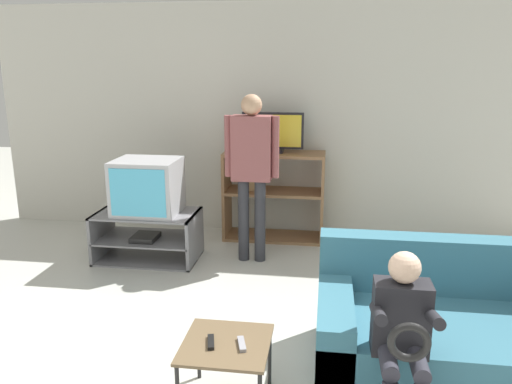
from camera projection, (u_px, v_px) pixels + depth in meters
name	position (u px, v px, depth m)	size (l,w,h in m)	color
wall_back	(267.00, 121.00, 5.69)	(6.40, 0.06, 2.60)	beige
tv_stand	(148.00, 236.00, 5.04)	(1.01, 0.58, 0.49)	slate
television_main	(147.00, 187.00, 4.92)	(0.62, 0.53, 0.54)	#B2B2B7
media_shelf	(274.00, 195.00, 5.59)	(1.11, 0.44, 0.99)	#8E6642
television_flat	(273.00, 134.00, 5.44)	(0.67, 0.20, 0.44)	black
snack_table	(226.00, 349.00, 2.83)	(0.50, 0.50, 0.40)	brown
remote_control_black	(211.00, 342.00, 2.81)	(0.04, 0.14, 0.02)	black
remote_control_white	(242.00, 344.00, 2.79)	(0.04, 0.14, 0.02)	gray
couch	(445.00, 334.00, 3.17)	(1.61, 0.97, 0.80)	teal
person_standing_adult	(252.00, 162.00, 4.83)	(0.53, 0.20, 1.66)	#2D2D33
person_seated_child	(402.00, 330.00, 2.61)	(0.33, 0.43, 0.98)	#2D2D38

